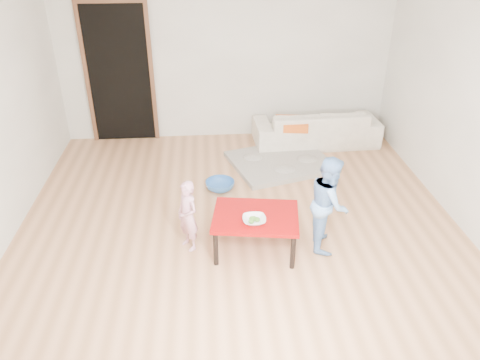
{
  "coord_description": "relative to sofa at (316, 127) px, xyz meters",
  "views": [
    {
      "loc": [
        -0.33,
        -4.5,
        3.06
      ],
      "look_at": [
        0.0,
        -0.2,
        0.65
      ],
      "focal_mm": 35.0,
      "sensor_mm": 36.0,
      "label": 1
    }
  ],
  "objects": [
    {
      "name": "floor",
      "position": [
        -1.35,
        -2.05,
        -0.27
      ],
      "size": [
        5.0,
        5.0,
        0.01
      ],
      "primitive_type": "cube",
      "color": "#AD754A",
      "rests_on": "ground"
    },
    {
      "name": "back_wall",
      "position": [
        -1.35,
        0.45,
        1.03
      ],
      "size": [
        5.0,
        0.02,
        2.6
      ],
      "primitive_type": "cube",
      "color": "white",
      "rests_on": "floor"
    },
    {
      "name": "right_wall",
      "position": [
        1.15,
        -2.05,
        1.03
      ],
      "size": [
        0.02,
        5.0,
        2.6
      ],
      "primitive_type": "cube",
      "color": "white",
      "rests_on": "floor"
    },
    {
      "name": "doorway",
      "position": [
        -2.95,
        0.43,
        0.75
      ],
      "size": [
        1.02,
        0.08,
        2.11
      ],
      "primitive_type": null,
      "color": "brown",
      "rests_on": "back_wall"
    },
    {
      "name": "sofa",
      "position": [
        0.0,
        0.0,
        0.0
      ],
      "size": [
        1.91,
        0.82,
        0.55
      ],
      "primitive_type": "imported",
      "rotation": [
        0.0,
        0.0,
        3.19
      ],
      "color": "white",
      "rests_on": "floor"
    },
    {
      "name": "cushion",
      "position": [
        -0.42,
        -0.2,
        0.15
      ],
      "size": [
        0.52,
        0.48,
        0.12
      ],
      "primitive_type": "cube",
      "rotation": [
        0.0,
        0.0,
        -0.14
      ],
      "color": "orange",
      "rests_on": "sofa"
    },
    {
      "name": "red_table",
      "position": [
        -1.21,
        -2.6,
        -0.06
      ],
      "size": [
        0.95,
        0.77,
        0.43
      ],
      "primitive_type": null,
      "rotation": [
        0.0,
        0.0,
        -0.15
      ],
      "color": "#910708",
      "rests_on": "floor"
    },
    {
      "name": "bowl",
      "position": [
        -1.24,
        -2.74,
        0.19
      ],
      "size": [
        0.23,
        0.23,
        0.06
      ],
      "primitive_type": "imported",
      "color": "white",
      "rests_on": "red_table"
    },
    {
      "name": "broccoli",
      "position": [
        -1.24,
        -2.74,
        0.19
      ],
      "size": [
        0.12,
        0.12,
        0.06
      ],
      "primitive_type": null,
      "color": "#2D5919",
      "rests_on": "red_table"
    },
    {
      "name": "child_pink",
      "position": [
        -1.9,
        -2.51,
        0.12
      ],
      "size": [
        0.32,
        0.34,
        0.78
      ],
      "primitive_type": "imported",
      "rotation": [
        0.0,
        0.0,
        -0.95
      ],
      "color": "#DD648E",
      "rests_on": "floor"
    },
    {
      "name": "child_blue",
      "position": [
        -0.45,
        -2.56,
        0.24
      ],
      "size": [
        0.47,
        0.56,
        1.03
      ],
      "primitive_type": "imported",
      "rotation": [
        0.0,
        0.0,
        1.4
      ],
      "color": "#5D97D7",
      "rests_on": "floor"
    },
    {
      "name": "basin",
      "position": [
        -1.53,
        -1.32,
        -0.22
      ],
      "size": [
        0.37,
        0.37,
        0.12
      ],
      "primitive_type": "imported",
      "color": "#2E64AF",
      "rests_on": "floor"
    },
    {
      "name": "blanket",
      "position": [
        -0.64,
        -0.66,
        -0.24
      ],
      "size": [
        1.6,
        1.45,
        0.07
      ],
      "primitive_type": null,
      "rotation": [
        0.0,
        0.0,
        0.3
      ],
      "color": "#AEA699",
      "rests_on": "floor"
    }
  ]
}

